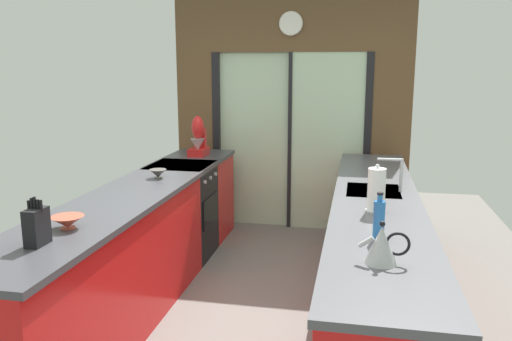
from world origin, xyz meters
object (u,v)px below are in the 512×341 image
oven_range (182,211)px  kettle (382,245)px  mixing_bowl_far (158,173)px  knife_block (37,226)px  stand_mixer (198,140)px  paper_towel_roll (376,190)px  soap_bottle (379,219)px  mixing_bowl_near (68,222)px

oven_range → kettle: (1.80, -2.21, 0.56)m
mixing_bowl_far → knife_block: 1.69m
knife_block → stand_mixer: 2.83m
mixing_bowl_far → paper_towel_roll: (1.78, -0.68, 0.10)m
kettle → stand_mixer: bearing=123.1°
oven_range → soap_bottle: bearing=-45.8°
stand_mixer → paper_towel_roll: 2.55m
soap_bottle → paper_towel_roll: (0.00, 0.55, 0.03)m
paper_towel_roll → knife_block: bearing=-150.5°
mixing_bowl_near → soap_bottle: bearing=5.4°
stand_mixer → soap_bottle: (1.78, -2.37, -0.05)m
oven_range → knife_block: (0.02, -2.31, 0.57)m
mixing_bowl_near → kettle: size_ratio=0.78×
oven_range → mixing_bowl_far: size_ratio=6.35×
mixing_bowl_near → kettle: (1.78, -0.20, 0.05)m
stand_mixer → soap_bottle: size_ratio=1.59×
stand_mixer → paper_towel_roll: stand_mixer is taller
knife_block → paper_towel_roll: (1.78, 1.01, 0.04)m
oven_range → mixing_bowl_far: bearing=-88.3°
oven_range → kettle: kettle is taller
mixing_bowl_far → soap_bottle: size_ratio=0.55×
mixing_bowl_far → kettle: size_ratio=0.59×
kettle → oven_range: bearing=129.1°
mixing_bowl_near → mixing_bowl_far: (0.00, 1.40, 0.00)m
mixing_bowl_near → paper_towel_roll: bearing=22.0°
oven_range → paper_towel_roll: paper_towel_roll is taller
stand_mixer → soap_bottle: 2.97m
knife_block → soap_bottle: (1.78, 0.46, 0.01)m
kettle → soap_bottle: (-0.00, 0.36, 0.02)m
mixing_bowl_far → stand_mixer: (0.00, 1.14, 0.12)m
oven_range → stand_mixer: stand_mixer is taller
oven_range → mixing_bowl_near: bearing=-89.5°
oven_range → soap_bottle: 2.64m
kettle → paper_towel_roll: size_ratio=0.78×
soap_bottle → paper_towel_roll: bearing=90.0°
mixing_bowl_far → soap_bottle: (1.78, -1.23, 0.07)m
paper_towel_roll → soap_bottle: bearing=-90.0°
mixing_bowl_near → paper_towel_roll: paper_towel_roll is taller
mixing_bowl_far → knife_block: size_ratio=0.55×
mixing_bowl_near → soap_bottle: size_ratio=0.73×
oven_range → kettle: 2.91m
oven_range → mixing_bowl_near: 2.08m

